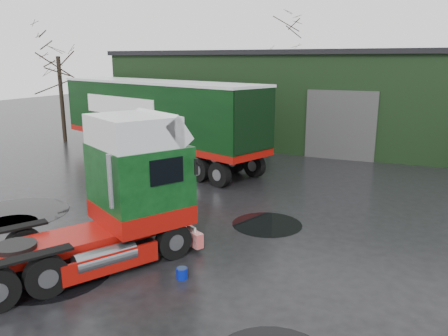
# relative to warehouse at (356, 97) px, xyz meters

# --- Properties ---
(ground) EXTENTS (100.00, 100.00, 0.00)m
(ground) POSITION_rel_warehouse_xyz_m (-2.00, -20.00, -3.16)
(ground) COLOR black
(warehouse) EXTENTS (32.40, 12.40, 6.30)m
(warehouse) POSITION_rel_warehouse_xyz_m (0.00, 0.00, 0.00)
(warehouse) COLOR black
(warehouse) RESTS_ON ground
(hero_tractor) EXTENTS (5.81, 7.29, 4.19)m
(hero_tractor) POSITION_rel_warehouse_xyz_m (-4.31, -23.00, -1.06)
(hero_tractor) COLOR #0C3913
(hero_tractor) RESTS_ON ground
(trailer_left) EXTENTS (14.99, 8.05, 4.62)m
(trailer_left) POSITION_rel_warehouse_xyz_m (-9.50, -10.80, -0.85)
(trailer_left) COLOR silver
(trailer_left) RESTS_ON ground
(wash_bucket) EXTENTS (0.36, 0.36, 0.29)m
(wash_bucket) POSITION_rel_warehouse_xyz_m (-1.37, -22.49, -3.01)
(wash_bucket) COLOR #06168F
(wash_bucket) RESTS_ON ground
(tree_left) EXTENTS (4.40, 4.40, 8.50)m
(tree_left) POSITION_rel_warehouse_xyz_m (-19.00, -8.00, 1.09)
(tree_left) COLOR black
(tree_left) RESTS_ON ground
(tree_back_a) EXTENTS (4.40, 4.40, 9.50)m
(tree_back_a) POSITION_rel_warehouse_xyz_m (-8.00, 10.00, 1.59)
(tree_back_a) COLOR black
(tree_back_a) RESTS_ON ground
(puddle_0) EXTENTS (3.25, 3.25, 0.01)m
(puddle_0) POSITION_rel_warehouse_xyz_m (-4.75, -23.69, -3.15)
(puddle_0) COLOR black
(puddle_0) RESTS_ON ground
(puddle_1) EXTENTS (2.49, 2.49, 0.01)m
(puddle_1) POSITION_rel_warehouse_xyz_m (-0.53, -17.81, -3.15)
(puddle_1) COLOR black
(puddle_1) RESTS_ON ground
(puddle_2) EXTENTS (3.83, 3.83, 0.01)m
(puddle_2) POSITION_rel_warehouse_xyz_m (-9.64, -20.53, -3.15)
(puddle_2) COLOR black
(puddle_2) RESTS_ON ground
(puddle_4) EXTENTS (1.89, 1.89, 0.01)m
(puddle_4) POSITION_rel_warehouse_xyz_m (-8.95, -21.44, -3.15)
(puddle_4) COLOR black
(puddle_4) RESTS_ON ground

